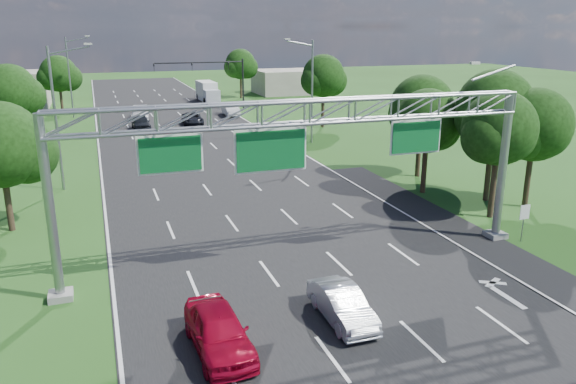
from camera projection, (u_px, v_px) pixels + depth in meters
name	position (u px, v px, depth m)	size (l,w,h in m)	color
ground	(221.00, 176.00, 43.86)	(220.00, 220.00, 0.00)	#214815
road	(221.00, 176.00, 43.86)	(18.00, 180.00, 0.02)	black
road_flare	(454.00, 228.00, 32.55)	(3.00, 30.00, 0.02)	black
sign_gantry	(309.00, 125.00, 25.69)	(23.50, 1.00, 9.56)	gray
regulatory_sign	(524.00, 215.00, 30.07)	(0.60, 0.08, 2.10)	gray
traffic_signal	(218.00, 73.00, 76.47)	(12.21, 0.24, 7.00)	black
streetlight_l_near	(58.00, 112.00, 38.74)	(2.97, 0.22, 10.16)	gray
streetlight_l_far	(71.00, 73.00, 70.47)	(2.97, 0.22, 10.16)	gray
streetlight_r_mid	(310.00, 87.00, 54.88)	(2.97, 0.22, 10.16)	gray
tree_cluster_right	(473.00, 119.00, 37.19)	(9.91, 14.60, 8.68)	#2D2116
tree_verge_la	(2.00, 149.00, 30.94)	(5.76, 4.80, 7.40)	#2D2116
tree_verge_lb	(11.00, 93.00, 50.98)	(5.76, 4.80, 8.06)	#2D2116
tree_verge_lc	(59.00, 75.00, 74.70)	(5.76, 4.80, 7.62)	#2D2116
tree_verge_rd	(324.00, 78.00, 63.65)	(5.76, 4.80, 8.28)	#2D2116
tree_verge_re	(241.00, 66.00, 90.34)	(5.76, 4.80, 7.84)	#2D2116
building_right	(291.00, 82.00, 97.94)	(12.00, 9.00, 4.00)	gray
red_coupe	(219.00, 331.00, 20.03)	(1.89, 4.69, 1.60)	#AF0824
silver_sedan	(342.00, 305.00, 22.16)	(1.44, 4.14, 1.36)	silver
car_queue_a	(140.00, 113.00, 70.81)	(2.09, 5.14, 1.49)	white
car_queue_b	(192.00, 119.00, 66.87)	(2.27, 4.93, 1.37)	black
car_queue_c	(141.00, 123.00, 63.39)	(1.90, 4.73, 1.61)	black
car_queue_d	(231.00, 109.00, 73.53)	(1.73, 4.95, 1.63)	silver
box_truck	(208.00, 92.00, 87.17)	(2.46, 8.00, 3.01)	white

